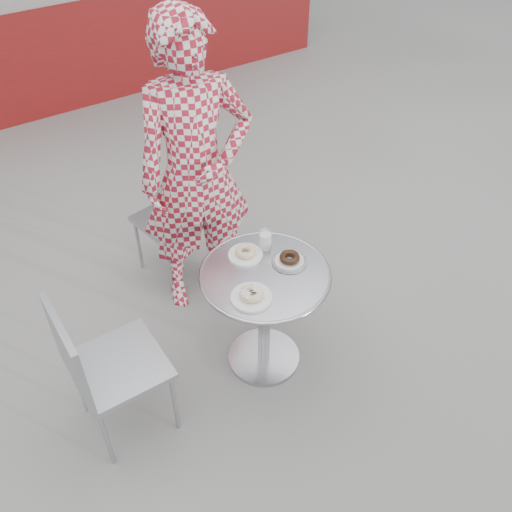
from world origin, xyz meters
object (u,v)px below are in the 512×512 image
chair_left (122,389)px  milk_cup (265,240)px  chair_far (175,240)px  plate_checker (289,260)px  seated_person (196,174)px  plate_near (251,295)px  bistro_table (265,297)px  plate_far (245,253)px

chair_left → milk_cup: bearing=-83.1°
chair_far → plate_checker: (0.22, -0.97, 0.45)m
chair_left → plate_checker: (0.99, -0.05, 0.43)m
seated_person → milk_cup: size_ratio=16.77×
chair_far → plate_near: 1.18m
bistro_table → plate_near: bearing=-144.6°
plate_far → plate_near: bearing=-117.2°
chair_left → plate_far: size_ratio=4.91×
chair_left → plate_checker: size_ratio=4.84×
seated_person → plate_checker: (0.16, -0.69, -0.21)m
chair_far → chair_left: 1.20m
plate_near → plate_far: bearing=62.8°
plate_checker → chair_far: bearing=102.9°
seated_person → plate_checker: 0.74m
plate_far → plate_checker: bearing=-44.9°
chair_far → plate_near: (-0.09, -1.08, 0.46)m
chair_left → seated_person: (0.83, 0.64, 0.64)m
milk_cup → plate_near: bearing=-134.1°
bistro_table → milk_cup: (0.12, 0.17, 0.22)m
chair_left → milk_cup: (0.95, 0.11, 0.47)m
chair_far → seated_person: seated_person is taller
plate_near → milk_cup: bearing=45.9°
seated_person → plate_checker: seated_person is taller
chair_far → chair_left: size_ratio=0.93×
chair_far → plate_far: bearing=83.9°
bistro_table → plate_far: 0.25m
chair_far → plate_near: bearing=75.3°
bistro_table → plate_far: bearing=93.4°
bistro_table → plate_near: (-0.15, -0.11, 0.19)m
bistro_table → chair_left: bearing=176.3°
milk_cup → seated_person: bearing=102.5°
chair_left → plate_checker: 1.08m
chair_far → milk_cup: size_ratio=7.71×
plate_near → milk_cup: 0.39m
plate_near → milk_cup: size_ratio=1.86×
plate_near → plate_checker: (0.31, 0.11, -0.01)m
bistro_table → chair_left: size_ratio=0.77×
plate_far → milk_cup: (0.13, -0.00, 0.03)m
milk_cup → chair_left: bearing=-173.1°
plate_far → milk_cup: bearing=-1.1°
bistro_table → plate_checker: 0.24m
chair_far → plate_near: size_ratio=4.13×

